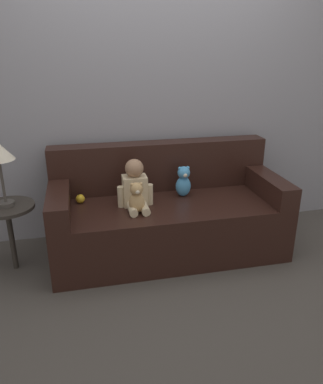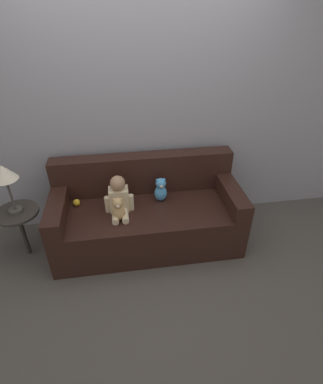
{
  "view_description": "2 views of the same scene",
  "coord_description": "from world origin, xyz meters",
  "px_view_note": "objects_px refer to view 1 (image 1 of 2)",
  "views": [
    {
      "loc": [
        -0.65,
        -2.67,
        1.6
      ],
      "look_at": [
        -0.07,
        -0.09,
        0.56
      ],
      "focal_mm": 35.0,
      "sensor_mm": 36.0,
      "label": 1
    },
    {
      "loc": [
        -0.22,
        -2.36,
        2.18
      ],
      "look_at": [
        0.14,
        -0.03,
        0.62
      ],
      "focal_mm": 28.0,
      "sensor_mm": 36.0,
      "label": 2
    }
  ],
  "objects_px": {
    "couch": "(167,214)",
    "toy_ball": "(80,199)",
    "person_baby": "(135,187)",
    "teddy_bear_brown": "(137,198)",
    "plush_toy_side": "(183,181)",
    "side_table": "(2,178)"
  },
  "relations": [
    {
      "from": "couch",
      "to": "teddy_bear_brown",
      "type": "bearing_deg",
      "value": -142.4
    },
    {
      "from": "person_baby",
      "to": "teddy_bear_brown",
      "type": "distance_m",
      "value": 0.15
    },
    {
      "from": "couch",
      "to": "side_table",
      "type": "relative_size",
      "value": 1.83
    },
    {
      "from": "couch",
      "to": "person_baby",
      "type": "relative_size",
      "value": 4.99
    },
    {
      "from": "teddy_bear_brown",
      "to": "side_table",
      "type": "xyz_separation_m",
      "value": [
        -0.93,
        0.17,
        0.17
      ]
    },
    {
      "from": "couch",
      "to": "toy_ball",
      "type": "bearing_deg",
      "value": 173.74
    },
    {
      "from": "teddy_bear_brown",
      "to": "couch",
      "type": "bearing_deg",
      "value": 37.6
    },
    {
      "from": "side_table",
      "to": "teddy_bear_brown",
      "type": "bearing_deg",
      "value": -10.1
    },
    {
      "from": "plush_toy_side",
      "to": "toy_ball",
      "type": "relative_size",
      "value": 3.65
    },
    {
      "from": "side_table",
      "to": "person_baby",
      "type": "bearing_deg",
      "value": -1.36
    },
    {
      "from": "couch",
      "to": "side_table",
      "type": "distance_m",
      "value": 1.28
    },
    {
      "from": "plush_toy_side",
      "to": "toy_ball",
      "type": "bearing_deg",
      "value": 177.63
    },
    {
      "from": "teddy_bear_brown",
      "to": "toy_ball",
      "type": "xyz_separation_m",
      "value": [
        -0.41,
        0.29,
        -0.08
      ]
    },
    {
      "from": "couch",
      "to": "side_table",
      "type": "xyz_separation_m",
      "value": [
        -1.21,
        -0.05,
        0.42
      ]
    },
    {
      "from": "plush_toy_side",
      "to": "toy_ball",
      "type": "height_order",
      "value": "plush_toy_side"
    },
    {
      "from": "plush_toy_side",
      "to": "side_table",
      "type": "height_order",
      "value": "side_table"
    },
    {
      "from": "person_baby",
      "to": "side_table",
      "type": "distance_m",
      "value": 0.95
    },
    {
      "from": "couch",
      "to": "plush_toy_side",
      "type": "relative_size",
      "value": 7.15
    },
    {
      "from": "side_table",
      "to": "couch",
      "type": "bearing_deg",
      "value": 2.23
    },
    {
      "from": "side_table",
      "to": "toy_ball",
      "type": "bearing_deg",
      "value": 13.05
    },
    {
      "from": "person_baby",
      "to": "toy_ball",
      "type": "bearing_deg",
      "value": 160.95
    },
    {
      "from": "teddy_bear_brown",
      "to": "plush_toy_side",
      "type": "relative_size",
      "value": 0.94
    }
  ]
}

